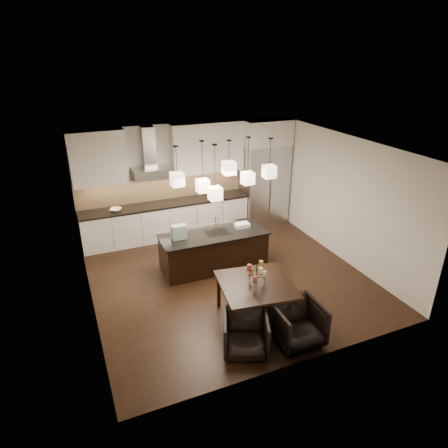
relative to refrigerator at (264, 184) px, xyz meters
name	(u,v)px	position (x,y,z in m)	size (l,w,h in m)	color
floor	(228,277)	(-2.10, -2.38, -1.08)	(5.50, 5.50, 0.02)	black
ceiling	(228,146)	(-2.10, -2.38, 1.73)	(5.50, 5.50, 0.02)	white
wall_back	(185,178)	(-2.10, 0.38, 0.32)	(5.50, 0.02, 2.80)	silver
wall_front	(306,287)	(-2.10, -5.14, 0.32)	(5.50, 0.02, 2.80)	silver
wall_left	(83,240)	(-4.86, -2.38, 0.32)	(0.02, 5.50, 2.80)	silver
wall_right	(341,198)	(0.66, -2.38, 0.32)	(0.02, 5.50, 2.80)	silver
refrigerator	(264,184)	(0.00, 0.00, 0.00)	(1.20, 0.72, 2.15)	#B7B7BA
fridge_panel	(266,132)	(0.00, 0.00, 1.40)	(1.26, 0.72, 0.65)	silver
lower_cabinets	(167,221)	(-2.73, 0.05, -0.64)	(4.21, 0.62, 0.88)	silver
countertop	(166,204)	(-2.73, 0.05, -0.17)	(4.21, 0.66, 0.04)	black
backsplash	(162,187)	(-2.73, 0.35, 0.16)	(4.21, 0.02, 0.63)	tan
upper_cab_left	(98,158)	(-4.20, 0.19, 1.10)	(1.25, 0.35, 1.25)	silver
upper_cab_right	(207,148)	(-1.55, 0.19, 1.10)	(1.86, 0.35, 1.25)	silver
hood_canopy	(151,173)	(-3.03, 0.10, 0.65)	(0.90, 0.52, 0.24)	#B7B7BA
hood_chimney	(148,147)	(-3.03, 0.21, 1.24)	(0.30, 0.28, 0.96)	#B7B7BA
fruit_bowl	(116,210)	(-3.97, 0.00, -0.12)	(0.26, 0.26, 0.06)	silver
island_body	(213,250)	(-2.21, -1.84, -0.68)	(2.24, 0.90, 0.79)	black
island_top	(213,233)	(-2.21, -1.84, -0.27)	(2.32, 0.97, 0.04)	black
faucet	(215,223)	(-2.12, -1.76, -0.08)	(0.09, 0.22, 0.34)	silver
tote_bag	(179,232)	(-2.97, -1.84, -0.10)	(0.31, 0.16, 0.31)	#246A49
food_container	(242,225)	(-1.51, -1.82, -0.20)	(0.31, 0.22, 0.09)	silver
dining_table	(256,301)	(-2.21, -3.88, -0.71)	(1.23, 1.23, 0.74)	black
candelabra	(257,273)	(-2.21, -3.88, -0.12)	(0.35, 0.35, 0.43)	black
candle_a	(264,274)	(-2.08, -3.90, -0.16)	(0.07, 0.07, 0.10)	#F2EB9B
candle_b	(251,272)	(-2.27, -3.75, -0.16)	(0.07, 0.07, 0.10)	orange
candle_c	(255,279)	(-2.30, -3.99, -0.16)	(0.07, 0.07, 0.10)	#99382F
candle_d	(261,263)	(-2.09, -3.81, 0.00)	(0.07, 0.07, 0.10)	orange
candle_e	(249,267)	(-2.34, -3.84, 0.00)	(0.07, 0.07, 0.10)	#99382F
candle_f	(261,270)	(-2.21, -4.01, 0.00)	(0.07, 0.07, 0.10)	#F2EB9B
armchair_left	(246,334)	(-2.73, -4.55, -0.75)	(0.70, 0.72, 0.66)	black
armchair_right	(297,323)	(-1.85, -4.68, -0.72)	(0.76, 0.78, 0.71)	black
pendant_a	(177,179)	(-2.98, -1.94, 1.07)	(0.24, 0.24, 0.26)	beige
pendant_b	(203,186)	(-2.37, -1.70, 0.79)	(0.24, 0.24, 0.26)	beige
pendant_c	(229,168)	(-1.86, -1.87, 1.15)	(0.24, 0.24, 0.26)	beige
pendant_d	(248,178)	(-1.36, -1.74, 0.84)	(0.24, 0.24, 0.26)	beige
pendant_e	(269,172)	(-1.01, -2.03, 1.03)	(0.24, 0.24, 0.26)	beige
pendant_f	(215,194)	(-2.26, -2.10, 0.74)	(0.24, 0.24, 0.26)	beige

